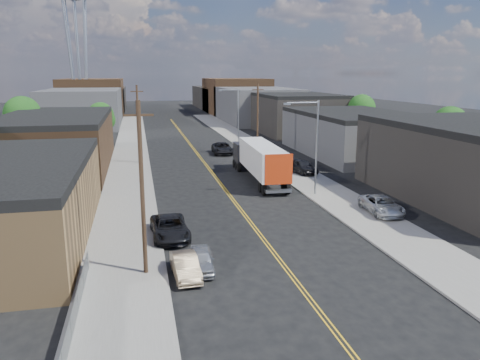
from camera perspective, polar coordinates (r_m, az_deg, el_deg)
name	(u,v)px	position (r m, az deg, el deg)	size (l,w,h in m)	color
ground	(191,145)	(77.07, -6.05, 4.28)	(260.00, 260.00, 0.00)	black
centerline	(203,161)	(62.38, -4.51, 2.30)	(0.32, 120.00, 0.01)	gold
sidewalk_left	(130,164)	(61.83, -13.27, 1.97)	(5.00, 140.00, 0.15)	slate
sidewalk_right	(272,158)	(64.31, 3.91, 2.69)	(5.00, 140.00, 0.15)	slate
warehouse_brown	(57,142)	(61.10, -21.44, 4.36)	(12.00, 26.00, 6.60)	#472E1C
industrial_right_b	(354,133)	(69.29, 13.74, 5.58)	(14.00, 24.00, 6.10)	#3A3A3C
industrial_right_c	(295,113)	(93.15, 6.75, 8.09)	(14.00, 22.00, 7.60)	black
skyline_left_a	(84,107)	(111.64, -18.53, 8.40)	(16.00, 30.00, 8.00)	#3A3A3C
skyline_right_a	(256,105)	(114.56, 2.02, 9.14)	(16.00, 30.00, 8.00)	#3A3A3C
skyline_left_b	(93,97)	(136.43, -17.49, 9.58)	(16.00, 26.00, 10.00)	#472E1C
skyline_right_b	(235,96)	(138.83, -0.57, 10.21)	(16.00, 26.00, 10.00)	#472E1C
skyline_left_c	(99,99)	(156.41, -16.84, 9.41)	(16.00, 40.00, 7.00)	black
skyline_right_c	(223,98)	(158.51, -2.06, 9.98)	(16.00, 40.00, 7.00)	black
streetlight_near	(313,140)	(44.16, 8.88, 4.82)	(3.39, 0.25, 9.00)	gray
streetlight_far	(236,111)	(77.65, -0.50, 8.37)	(3.39, 0.25, 9.00)	gray
utility_pole_left_near	(142,189)	(26.52, -11.85, -1.03)	(1.60, 0.26, 10.00)	black
utility_pole_left_far	(138,124)	(61.09, -12.28, 6.69)	(1.60, 0.26, 10.00)	black
utility_pole_right	(258,119)	(66.16, 2.16, 7.42)	(1.60, 0.26, 10.00)	black
chainlink_fence	(71,329)	(22.29, -19.95, -16.73)	(0.05, 16.00, 1.22)	slate
tree_left_mid	(23,117)	(72.73, -24.92, 7.01)	(5.10, 5.04, 8.37)	black
tree_left_far	(101,117)	(78.28, -16.57, 7.32)	(4.35, 4.20, 6.97)	black
tree_right_near	(450,127)	(64.73, 24.20, 5.96)	(4.60, 4.48, 7.44)	black
tree_right_far	(362,110)	(85.13, 14.62, 8.26)	(4.85, 4.76, 7.91)	black
semi_truck	(258,158)	(51.10, 2.22, 2.64)	(3.10, 15.72, 4.10)	silver
car_left_a	(201,260)	(28.11, -4.80, -9.65)	(1.51, 3.76, 1.28)	#A7A9AC
car_left_b	(185,266)	(27.30, -6.66, -10.40)	(1.36, 3.89, 1.28)	#89755A
car_left_c	(170,228)	(33.55, -8.55, -5.76)	(2.49, 5.40, 1.50)	black
car_right_lot_a	(382,205)	(40.14, 16.89, -2.92)	(2.33, 5.06, 1.40)	#B4B7BA
car_right_lot_c	(302,166)	(54.47, 7.53, 1.72)	(1.93, 4.80, 1.63)	black
car_ahead_truck	(222,148)	(67.93, -2.18, 3.88)	(2.66, 5.78, 1.61)	black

